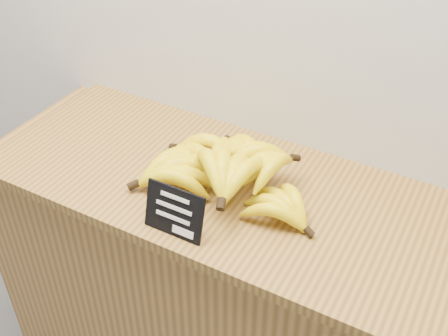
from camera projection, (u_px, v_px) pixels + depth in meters
counter at (232, 306)px, 1.73m from camera, size 1.45×0.50×0.90m
counter_top at (233, 190)px, 1.45m from camera, size 1.30×0.54×0.03m
chalkboard_sign at (174, 212)px, 1.27m from camera, size 0.15×0.04×0.12m
banana_pile at (224, 167)px, 1.41m from camera, size 0.51×0.37×0.13m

